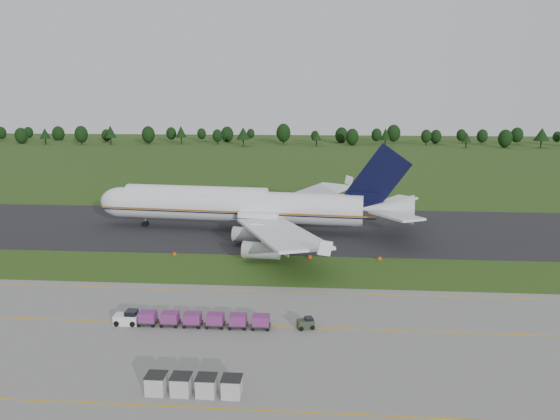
# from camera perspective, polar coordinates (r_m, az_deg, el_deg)

# --- Properties ---
(ground) EXTENTS (600.00, 600.00, 0.00)m
(ground) POSITION_cam_1_polar(r_m,az_deg,el_deg) (88.94, -3.48, -6.20)
(ground) COLOR #274514
(ground) RESTS_ON ground
(apron) EXTENTS (300.00, 52.00, 0.06)m
(apron) POSITION_cam_1_polar(r_m,az_deg,el_deg) (58.09, -8.28, -16.61)
(apron) COLOR slate
(apron) RESTS_ON ground
(taxiway) EXTENTS (300.00, 40.00, 0.08)m
(taxiway) POSITION_cam_1_polar(r_m,az_deg,el_deg) (115.66, -1.58, -1.87)
(taxiway) COLOR black
(taxiway) RESTS_ON ground
(apron_markings) EXTENTS (300.00, 30.20, 0.01)m
(apron_markings) POSITION_cam_1_polar(r_m,az_deg,el_deg) (64.18, -6.88, -13.63)
(apron_markings) COLOR #D3990C
(apron_markings) RESTS_ON apron
(tree_line) EXTENTS (523.34, 21.94, 10.82)m
(tree_line) POSITION_cam_1_polar(r_m,az_deg,el_deg) (305.11, 3.23, 7.83)
(tree_line) COLOR black
(tree_line) RESTS_ON ground
(aircraft) EXTENTS (66.58, 64.48, 18.66)m
(aircraft) POSITION_cam_1_polar(r_m,az_deg,el_deg) (112.48, -3.88, 0.47)
(aircraft) COLOR white
(aircraft) RESTS_ON ground
(baggage_train) EXTENTS (19.21, 1.74, 1.67)m
(baggage_train) POSITION_cam_1_polar(r_m,az_deg,el_deg) (68.50, -9.41, -11.17)
(baggage_train) COLOR white
(baggage_train) RESTS_ON apron
(utility_cart) EXTENTS (2.25, 1.73, 1.09)m
(utility_cart) POSITION_cam_1_polar(r_m,az_deg,el_deg) (67.22, 2.69, -11.83)
(utility_cart) COLOR #2A3324
(utility_cart) RESTS_ON apron
(uld_row) EXTENTS (9.09, 1.89, 1.87)m
(uld_row) POSITION_cam_1_polar(r_m,az_deg,el_deg) (54.34, -8.99, -17.62)
(uld_row) COLOR #AFAFAF
(uld_row) RESTS_ON apron
(edge_markers) EXTENTS (36.20, 0.30, 0.60)m
(edge_markers) POSITION_cam_1_polar(r_m,az_deg,el_deg) (94.62, -0.44, -4.88)
(edge_markers) COLOR #FE4D08
(edge_markers) RESTS_ON ground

